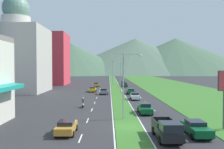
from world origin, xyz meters
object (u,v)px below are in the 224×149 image
(car_9, at_px, (104,91))
(pickup_truck_0, at_px, (167,130))
(car_0, at_px, (96,85))
(car_7, at_px, (125,85))
(car_6, at_px, (135,96))
(car_1, at_px, (196,128))
(street_lamp_mid, at_px, (120,70))
(car_2, at_px, (145,108))
(car_3, at_px, (93,89))
(street_lamp_far, at_px, (113,71))
(street_lamp_near, at_px, (125,81))
(car_4, at_px, (131,91))
(motorcycle_rider, at_px, (83,103))
(car_8, at_px, (66,127))
(car_5, at_px, (123,83))

(car_9, xyz_separation_m, pickup_truck_0, (6.90, -38.99, 0.20))
(car_0, bearing_deg, car_7, -90.79)
(pickup_truck_0, bearing_deg, car_9, -169.97)
(car_6, bearing_deg, car_9, -145.84)
(car_1, bearing_deg, street_lamp_mid, -171.35)
(car_6, bearing_deg, car_2, -0.55)
(car_0, distance_m, car_9, 24.28)
(car_3, height_order, car_9, car_9)
(car_2, bearing_deg, car_1, 16.57)
(street_lamp_far, height_order, car_2, street_lamp_far)
(car_9, bearing_deg, car_7, -16.31)
(street_lamp_near, xyz_separation_m, car_3, (-6.88, 36.17, -4.40))
(car_3, distance_m, car_7, 20.37)
(car_4, relative_size, pickup_truck_0, 0.79)
(street_lamp_mid, bearing_deg, car_4, -29.35)
(street_lamp_far, bearing_deg, motorcycle_rider, -96.63)
(street_lamp_mid, relative_size, car_6, 2.53)
(car_8, bearing_deg, motorcycle_rider, 0.05)
(car_4, bearing_deg, street_lamp_near, -6.69)
(car_6, bearing_deg, pickup_truck_0, -0.05)
(car_7, relative_size, motorcycle_rider, 2.30)
(street_lamp_mid, bearing_deg, car_6, -77.71)
(street_lamp_far, height_order, car_0, street_lamp_far)
(street_lamp_far, bearing_deg, street_lamp_near, -89.66)
(car_2, bearing_deg, pickup_truck_0, 0.53)
(car_5, bearing_deg, car_3, -21.17)
(car_2, xyz_separation_m, car_7, (0.23, 49.63, -0.00))
(car_3, distance_m, car_9, 7.22)
(car_2, relative_size, car_4, 1.08)
(car_0, xyz_separation_m, car_2, (9.93, -49.77, -0.02))
(street_lamp_near, height_order, car_4, street_lamp_near)
(car_0, bearing_deg, car_6, -163.60)
(street_lamp_mid, height_order, car_3, street_lamp_mid)
(car_5, bearing_deg, car_7, 0.12)
(car_1, distance_m, car_4, 38.08)
(street_lamp_near, bearing_deg, car_8, -134.26)
(car_2, distance_m, car_7, 49.63)
(car_8, bearing_deg, car_2, -42.29)
(car_5, distance_m, car_6, 43.31)
(car_2, bearing_deg, street_lamp_near, -38.67)
(car_4, height_order, car_5, car_5)
(car_5, bearing_deg, street_lamp_near, -3.16)
(street_lamp_near, xyz_separation_m, car_7, (3.49, 53.70, -4.36))
(street_lamp_near, height_order, car_2, street_lamp_near)
(car_3, height_order, car_8, car_3)
(car_1, height_order, car_7, car_7)
(car_2, height_order, car_4, car_2)
(car_8, height_order, motorcycle_rider, motorcycle_rider)
(street_lamp_near, distance_m, car_9, 30.30)
(car_5, bearing_deg, street_lamp_mid, -5.08)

